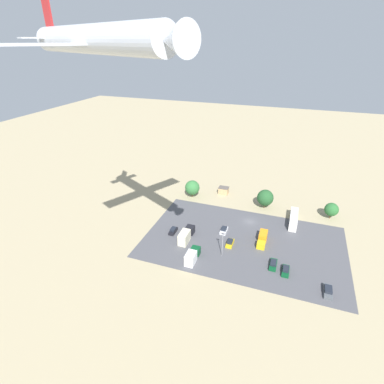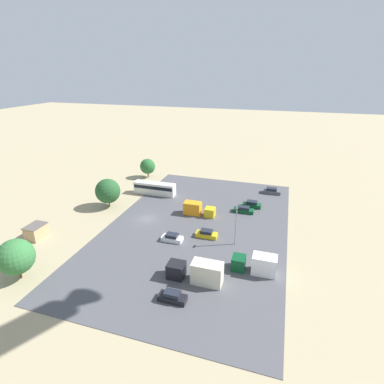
# 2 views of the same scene
# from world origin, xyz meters

# --- Properties ---
(ground_plane) EXTENTS (400.00, 400.00, 0.00)m
(ground_plane) POSITION_xyz_m (0.00, 0.00, 0.00)
(ground_plane) COLOR tan
(parking_lot_surface) EXTENTS (59.55, 36.75, 0.08)m
(parking_lot_surface) POSITION_xyz_m (0.00, 11.86, 0.04)
(parking_lot_surface) COLOR #4C4C51
(parking_lot_surface) RESTS_ON ground
(shed_building) EXTENTS (3.97, 3.02, 2.76)m
(shed_building) POSITION_xyz_m (13.66, -17.34, 1.39)
(shed_building) COLOR tan
(shed_building) RESTS_ON ground
(bus) EXTENTS (2.47, 11.20, 3.18)m
(bus) POSITION_xyz_m (-13.79, -4.02, 1.79)
(bus) COLOR silver
(bus) RESTS_ON ground
(parked_car_0) EXTENTS (1.85, 4.41, 1.60)m
(parked_car_0) POSITION_xyz_m (-13.18, 21.69, 0.75)
(parked_car_0) COLOR #0C4723
(parked_car_0) RESTS_ON ground
(parked_car_1) EXTENTS (1.71, 4.14, 1.55)m
(parked_car_1) POSITION_xyz_m (22.09, 14.57, 0.72)
(parked_car_1) COLOR black
(parked_car_1) RESTS_ON ground
(parked_car_2) EXTENTS (1.98, 4.80, 1.58)m
(parked_car_2) POSITION_xyz_m (-23.43, 25.70, 0.74)
(parked_car_2) COLOR #4C5156
(parked_car_2) RESTS_ON ground
(parked_car_3) EXTENTS (1.92, 4.08, 1.48)m
(parked_car_3) POSITION_xyz_m (6.86, 8.74, 0.70)
(parked_car_3) COLOR silver
(parked_car_3) RESTS_ON ground
(parked_car_4) EXTENTS (1.85, 4.25, 1.51)m
(parked_car_4) POSITION_xyz_m (3.47, 14.76, 0.71)
(parked_car_4) COLOR gold
(parked_car_4) RESTS_ON ground
(parked_car_5) EXTENTS (1.85, 4.72, 1.45)m
(parked_car_5) POSITION_xyz_m (-9.80, 20.18, 0.68)
(parked_car_5) COLOR #0C4723
(parked_car_5) RESTS_ON ground
(parked_truck_0) EXTENTS (2.54, 8.84, 3.59)m
(parked_truck_0) POSITION_xyz_m (16.82, 16.89, 1.72)
(parked_truck_0) COLOR black
(parked_truck_0) RESTS_ON ground
(parked_truck_1) EXTENTS (2.37, 7.16, 2.87)m
(parked_truck_1) POSITION_xyz_m (-5.50, 10.25, 1.40)
(parked_truck_1) COLOR gold
(parked_truck_1) RESTS_ON ground
(parked_truck_2) EXTENTS (2.50, 7.18, 3.25)m
(parked_truck_2) POSITION_xyz_m (11.78, 25.42, 1.57)
(parked_truck_2) COLOR #0C4723
(parked_truck_2) RESTS_ON ground
(tree_near_shed) EXTENTS (5.67, 5.67, 6.87)m
(tree_near_shed) POSITION_xyz_m (24.50, -10.48, 4.03)
(tree_near_shed) COLOR brown
(tree_near_shed) RESTS_ON ground
(tree_apron_mid) EXTENTS (4.62, 4.62, 5.86)m
(tree_apron_mid) POSITION_xyz_m (-25.57, -11.48, 3.54)
(tree_apron_mid) COLOR brown
(tree_apron_mid) RESTS_ON ground
(tree_apron_far) EXTENTS (5.91, 5.91, 7.09)m
(tree_apron_far) POSITION_xyz_m (-3.24, -11.39, 4.13)
(tree_apron_far) COLOR brown
(tree_apron_far) RESTS_ON ground
(light_pole_lot_centre) EXTENTS (0.90, 0.28, 7.67)m
(light_pole_lot_centre) POSITION_xyz_m (4.47, 20.60, 4.34)
(light_pole_lot_centre) COLOR gray
(light_pole_lot_centre) RESTS_ON ground
(airplane) EXTENTS (38.88, 32.49, 9.98)m
(airplane) POSITION_xyz_m (20.59, 44.23, 55.28)
(airplane) COLOR silver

